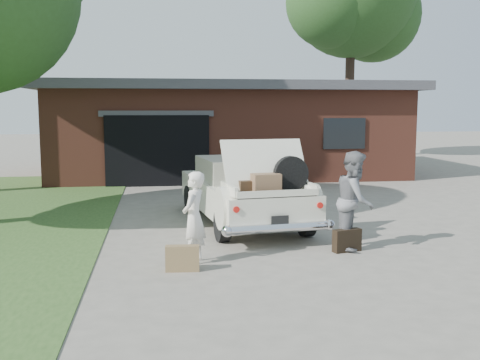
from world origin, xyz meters
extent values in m
plane|color=gray|center=(0.00, 0.00, 0.00)|extent=(90.00, 90.00, 0.00)
cube|color=brown|center=(1.00, 11.50, 1.50)|extent=(12.00, 7.00, 3.00)
cube|color=#4C4C51|center=(1.00, 11.50, 3.15)|extent=(12.80, 7.80, 0.30)
cube|color=black|center=(-1.50, 8.05, 1.10)|extent=(3.20, 0.30, 2.20)
cube|color=#4C4C51|center=(-1.50, 7.98, 2.25)|extent=(3.50, 0.12, 0.18)
cube|color=black|center=(4.50, 7.98, 1.60)|extent=(1.40, 0.08, 1.00)
cylinder|color=#38281E|center=(7.77, 16.92, 3.13)|extent=(0.44, 0.44, 6.26)
sphere|color=#284E20|center=(9.14, 17.53, 6.93)|extent=(4.55, 4.55, 4.55)
sphere|color=#284E20|center=(6.56, 16.16, 7.26)|extent=(4.24, 4.24, 4.24)
cube|color=silver|center=(0.26, 2.06, 0.58)|extent=(2.33, 4.83, 0.60)
cube|color=#AFAB9A|center=(0.22, 2.33, 1.11)|extent=(1.75, 2.03, 0.48)
cube|color=black|center=(0.11, 3.21, 1.10)|extent=(1.44, 0.25, 0.41)
cube|color=black|center=(0.33, 1.46, 1.10)|extent=(1.44, 0.25, 0.41)
cylinder|color=black|center=(-0.35, 0.39, 0.31)|extent=(0.28, 0.63, 0.61)
cylinder|color=black|center=(1.27, 0.59, 0.31)|extent=(0.28, 0.63, 0.61)
cylinder|color=black|center=(-0.75, 3.52, 0.31)|extent=(0.28, 0.63, 0.61)
cylinder|color=black|center=(0.87, 3.72, 0.31)|extent=(0.28, 0.63, 0.61)
cylinder|color=silver|center=(0.56, -0.29, 0.37)|extent=(1.91, 0.41, 0.17)
cylinder|color=#A5140F|center=(-0.21, -0.32, 0.72)|extent=(0.12, 0.11, 0.11)
cylinder|color=#A5140F|center=(1.30, -0.13, 0.72)|extent=(0.12, 0.11, 0.11)
cube|color=black|center=(0.56, -0.31, 0.51)|extent=(0.32, 0.06, 0.16)
cube|color=black|center=(0.48, 0.31, 0.90)|extent=(1.56, 1.19, 0.04)
cube|color=silver|center=(-0.26, 0.21, 0.99)|extent=(0.18, 1.02, 0.17)
cube|color=silver|center=(1.22, 0.40, 0.99)|extent=(0.18, 1.02, 0.17)
cube|color=silver|center=(0.55, -0.20, 0.96)|extent=(1.48, 0.24, 0.11)
cube|color=silver|center=(0.45, 0.54, 1.37)|extent=(1.62, 0.78, 0.93)
cube|color=#442F1D|center=(0.24, 0.39, 1.02)|extent=(0.70, 0.50, 0.21)
cube|color=#886445|center=(0.40, 0.17, 1.09)|extent=(0.53, 0.38, 0.34)
cube|color=black|center=(0.64, 0.53, 1.01)|extent=(0.65, 0.47, 0.19)
cylinder|color=black|center=(0.89, 0.31, 1.24)|extent=(0.65, 0.23, 0.64)
imported|color=white|center=(-0.95, -0.93, 0.72)|extent=(0.53, 0.62, 1.44)
imported|color=slate|center=(1.85, -0.43, 0.85)|extent=(0.93, 1.02, 1.69)
cube|color=olive|center=(-1.16, -1.37, 0.19)|extent=(0.51, 0.20, 0.39)
cube|color=black|center=(1.65, -0.62, 0.19)|extent=(0.52, 0.29, 0.38)
camera|label=1|loc=(-1.49, -9.54, 2.42)|focal=42.00mm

